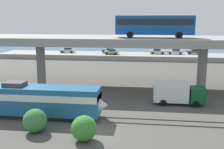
% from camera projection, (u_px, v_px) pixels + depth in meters
% --- Properties ---
extents(ground_plane, '(260.00, 260.00, 0.00)m').
position_uv_depth(ground_plane, '(97.00, 134.00, 28.25)').
color(ground_plane, '#4C4944').
extents(rail_strip_near, '(110.00, 0.12, 0.12)m').
position_uv_depth(rail_strip_near, '(102.00, 122.00, 31.40)').
color(rail_strip_near, '#59544C').
rests_on(rail_strip_near, ground_plane).
extents(rail_strip_far, '(110.00, 0.12, 0.12)m').
position_uv_depth(rail_strip_far, '(105.00, 117.00, 32.87)').
color(rail_strip_far, '#59544C').
rests_on(rail_strip_far, ground_plane).
extents(train_locomotive, '(16.01, 3.04, 4.18)m').
position_uv_depth(train_locomotive, '(43.00, 99.00, 32.63)').
color(train_locomotive, '#1E5984').
rests_on(train_locomotive, ground_plane).
extents(highway_overpass, '(96.00, 11.62, 8.49)m').
position_uv_depth(highway_overpass, '(119.00, 42.00, 46.20)').
color(highway_overpass, gray).
rests_on(highway_overpass, ground_plane).
extents(transit_bus_on_overpass, '(12.00, 2.68, 3.40)m').
position_uv_depth(transit_bus_on_overpass, '(155.00, 24.00, 43.41)').
color(transit_bus_on_overpass, '#14478C').
rests_on(transit_bus_on_overpass, highway_overpass).
extents(service_truck_east, '(6.80, 2.46, 3.04)m').
position_uv_depth(service_truck_east, '(177.00, 93.00, 37.72)').
color(service_truck_east, '#0C4C26').
rests_on(service_truck_east, ground_plane).
extents(pier_parking_lot, '(77.70, 10.40, 1.37)m').
position_uv_depth(pier_parking_lot, '(131.00, 56.00, 81.60)').
color(pier_parking_lot, gray).
rests_on(pier_parking_lot, ground_plane).
extents(parked_car_0, '(4.02, 1.98, 1.50)m').
position_uv_depth(parked_car_0, '(194.00, 51.00, 80.94)').
color(parked_car_0, '#515459').
rests_on(parked_car_0, pier_parking_lot).
extents(parked_car_1, '(4.70, 1.82, 1.50)m').
position_uv_depth(parked_car_1, '(175.00, 51.00, 80.95)').
color(parked_car_1, '#B7B7BC').
rests_on(parked_car_1, pier_parking_lot).
extents(parked_car_3, '(4.16, 1.99, 1.50)m').
position_uv_depth(parked_car_3, '(109.00, 51.00, 82.95)').
color(parked_car_3, '#0C4C26').
rests_on(parked_car_3, pier_parking_lot).
extents(parked_car_4, '(4.02, 1.86, 1.50)m').
position_uv_depth(parked_car_4, '(112.00, 52.00, 80.26)').
color(parked_car_4, '#9E998C').
rests_on(parked_car_4, pier_parking_lot).
extents(parked_car_5, '(4.63, 1.84, 1.50)m').
position_uv_depth(parked_car_5, '(67.00, 50.00, 84.28)').
color(parked_car_5, '#B7B7BC').
rests_on(parked_car_5, pier_parking_lot).
extents(parked_car_6, '(4.51, 2.00, 1.50)m').
position_uv_depth(parked_car_6, '(157.00, 51.00, 81.45)').
color(parked_car_6, '#B7B7BC').
rests_on(parked_car_6, pier_parking_lot).
extents(harbor_water, '(140.00, 36.00, 0.01)m').
position_uv_depth(harbor_water, '(135.00, 50.00, 104.10)').
color(harbor_water, '#385B7A').
rests_on(harbor_water, ground_plane).
extents(shrub_left, '(2.44, 2.44, 2.44)m').
position_uv_depth(shrub_left, '(35.00, 121.00, 28.46)').
color(shrub_left, '#357537').
rests_on(shrub_left, ground_plane).
extents(shrub_right, '(2.46, 2.46, 2.46)m').
position_uv_depth(shrub_right, '(84.00, 128.00, 26.45)').
color(shrub_right, '#38812D').
rests_on(shrub_right, ground_plane).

